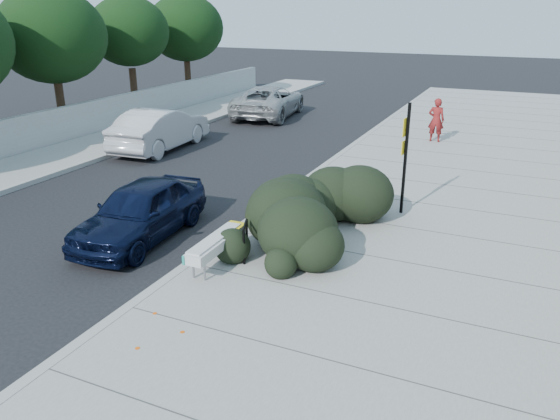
# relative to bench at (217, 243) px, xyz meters

# --- Properties ---
(ground) EXTENTS (120.00, 120.00, 0.00)m
(ground) POSITION_rel_bench_xyz_m (-0.60, -0.25, -0.64)
(ground) COLOR black
(ground) RESTS_ON ground
(sidewalk_near) EXTENTS (11.20, 50.00, 0.15)m
(sidewalk_near) POSITION_rel_bench_xyz_m (5.00, 4.75, -0.56)
(sidewalk_near) COLOR gray
(sidewalk_near) RESTS_ON ground
(sidewalk_far) EXTENTS (3.00, 50.00, 0.15)m
(sidewalk_far) POSITION_rel_bench_xyz_m (-10.10, 4.75, -0.56)
(sidewalk_far) COLOR gray
(sidewalk_far) RESTS_ON ground
(curb_near) EXTENTS (0.22, 50.00, 0.17)m
(curb_near) POSITION_rel_bench_xyz_m (-0.60, 4.75, -0.55)
(curb_near) COLOR #9E9E99
(curb_near) RESTS_ON ground
(curb_far) EXTENTS (0.22, 50.00, 0.17)m
(curb_far) POSITION_rel_bench_xyz_m (-8.60, 4.75, -0.55)
(curb_far) COLOR #9E9E99
(curb_far) RESTS_ON ground
(far_wall) EXTENTS (0.30, 40.00, 1.50)m
(far_wall) POSITION_rel_bench_xyz_m (-11.80, 4.75, 0.11)
(far_wall) COLOR #9E9E99
(far_wall) RESTS_ON ground
(tree_far_d) EXTENTS (4.60, 4.60, 6.16)m
(tree_far_d) POSITION_rel_bench_xyz_m (-13.10, 8.75, 3.55)
(tree_far_d) COLOR #332114
(tree_far_d) RESTS_ON ground
(tree_far_e) EXTENTS (4.00, 4.00, 5.90)m
(tree_far_e) POSITION_rel_bench_xyz_m (-13.10, 13.75, 3.55)
(tree_far_e) COLOR #332114
(tree_far_e) RESTS_ON ground
(tree_far_f) EXTENTS (4.40, 4.40, 6.07)m
(tree_far_f) POSITION_rel_bench_xyz_m (-13.10, 18.75, 3.55)
(tree_far_f) COLOR #332114
(tree_far_f) RESTS_ON ground
(bench) EXTENTS (0.45, 2.05, 0.61)m
(bench) POSITION_rel_bench_xyz_m (0.00, 0.00, 0.00)
(bench) COLOR gray
(bench) RESTS_ON sidewalk_near
(bike_rack) EXTENTS (0.24, 0.55, 0.85)m
(bike_rack) POSITION_rel_bench_xyz_m (0.43, 0.46, 0.02)
(bike_rack) COLOR black
(bike_rack) RESTS_ON sidewalk_near
(sign_post) EXTENTS (0.13, 0.34, 2.96)m
(sign_post) POSITION_rel_bench_xyz_m (2.89, 4.75, 1.17)
(sign_post) COLOR black
(sign_post) RESTS_ON sidewalk_near
(hedge) EXTENTS (3.91, 5.12, 1.72)m
(hedge) POSITION_rel_bench_xyz_m (1.23, 2.25, 0.38)
(hedge) COLOR black
(hedge) RESTS_ON sidewalk_near
(sedan_navy) EXTENTS (1.98, 4.31, 1.43)m
(sedan_navy) POSITION_rel_bench_xyz_m (-2.59, 0.73, 0.08)
(sedan_navy) COLOR black
(sedan_navy) RESTS_ON ground
(wagon_silver) EXTENTS (2.05, 5.08, 1.64)m
(wagon_silver) POSITION_rel_bench_xyz_m (-7.53, 8.33, 0.18)
(wagon_silver) COLOR silver
(wagon_silver) RESTS_ON ground
(suv_silver) EXTENTS (3.38, 6.00, 1.58)m
(suv_silver) POSITION_rel_bench_xyz_m (-6.60, 16.34, 0.16)
(suv_silver) COLOR #9FA2A4
(suv_silver) RESTS_ON ground
(pedestrian) EXTENTS (0.66, 0.45, 1.77)m
(pedestrian) POSITION_rel_bench_xyz_m (2.28, 13.58, 0.40)
(pedestrian) COLOR maroon
(pedestrian) RESTS_ON sidewalk_near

